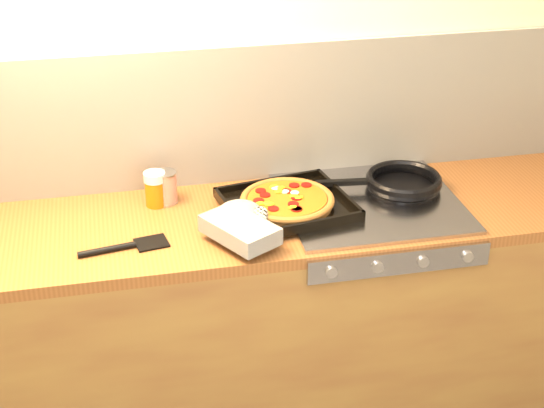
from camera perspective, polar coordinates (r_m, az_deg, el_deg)
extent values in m
plane|color=#ECE3C7|center=(2.91, -3.26, 7.92)|extent=(3.20, 0.00, 3.20)
cube|color=silver|center=(2.93, -3.18, 6.01)|extent=(3.20, 0.02, 0.50)
cube|color=olive|center=(3.03, -1.95, -8.76)|extent=(3.20, 0.60, 0.86)
cube|color=brown|center=(2.79, -2.10, -1.29)|extent=(3.20, 0.60, 0.04)
cube|color=#A09FA5|center=(2.66, 8.68, -3.92)|extent=(0.60, 0.03, 0.08)
cylinder|color=#A5A5AA|center=(2.58, 4.08, -4.66)|extent=(0.04, 0.02, 0.04)
cylinder|color=#A5A5AA|center=(2.63, 7.25, -4.27)|extent=(0.04, 0.02, 0.04)
cylinder|color=#A5A5AA|center=(2.67, 10.30, -3.89)|extent=(0.04, 0.02, 0.04)
cylinder|color=#A5A5AA|center=(2.73, 13.23, -3.51)|extent=(0.04, 0.02, 0.04)
cube|color=#A09FA5|center=(2.88, 6.75, 0.05)|extent=(0.60, 0.56, 0.02)
cube|color=black|center=(2.80, 1.05, -0.18)|extent=(0.46, 0.42, 0.01)
cube|color=black|center=(2.94, -0.26, 1.56)|extent=(0.40, 0.08, 0.02)
cube|color=black|center=(2.66, 2.50, -1.44)|extent=(0.40, 0.08, 0.02)
cube|color=black|center=(2.87, 4.67, 0.81)|extent=(0.07, 0.35, 0.02)
cube|color=black|center=(2.73, -2.75, -0.58)|extent=(0.07, 0.35, 0.02)
cylinder|color=#A96F31|center=(2.79, 1.05, 0.11)|extent=(0.35, 0.35, 0.02)
torus|color=#A96F31|center=(2.79, 1.05, 0.30)|extent=(0.37, 0.37, 0.02)
cylinder|color=orange|center=(2.79, 1.05, 0.34)|extent=(0.31, 0.31, 0.01)
cylinder|color=maroon|center=(2.78, 1.70, 0.43)|extent=(0.04, 0.04, 0.01)
cylinder|color=maroon|center=(2.83, -0.79, 0.91)|extent=(0.04, 0.04, 0.01)
cylinder|color=maroon|center=(2.71, 1.68, -0.36)|extent=(0.04, 0.04, 0.01)
cylinder|color=maroon|center=(2.76, -0.92, 0.23)|extent=(0.04, 0.04, 0.01)
cylinder|color=maroon|center=(2.87, 1.53, 1.28)|extent=(0.04, 0.04, 0.01)
cylinder|color=maroon|center=(2.83, 0.96, 0.89)|extent=(0.04, 0.04, 0.01)
cylinder|color=maroon|center=(2.71, 0.09, -0.33)|extent=(0.04, 0.04, 0.01)
cylinder|color=maroon|center=(2.87, 2.37, 1.31)|extent=(0.04, 0.04, 0.01)
cylinder|color=maroon|center=(2.71, 1.70, -0.33)|extent=(0.04, 0.04, 0.01)
cylinder|color=maroon|center=(2.74, 1.47, 0.00)|extent=(0.04, 0.04, 0.01)
cylinder|color=maroon|center=(2.80, -0.48, 0.62)|extent=(0.04, 0.04, 0.01)
ellipsoid|color=yellow|center=(2.75, -0.33, 0.06)|extent=(0.03, 0.03, 0.01)
ellipsoid|color=yellow|center=(2.74, -0.83, 0.05)|extent=(0.03, 0.03, 0.01)
ellipsoid|color=yellow|center=(2.82, 0.50, 0.87)|extent=(0.03, 0.03, 0.01)
ellipsoid|color=yellow|center=(2.85, 0.12, 1.18)|extent=(0.03, 0.03, 0.01)
ellipsoid|color=yellow|center=(2.72, 1.42, -0.22)|extent=(0.03, 0.03, 0.01)
ellipsoid|color=yellow|center=(2.78, 1.86, 0.44)|extent=(0.03, 0.03, 0.01)
ellipsoid|color=yellow|center=(2.79, 1.50, 0.56)|extent=(0.03, 0.03, 0.01)
ellipsoid|color=yellow|center=(2.74, -0.17, -0.02)|extent=(0.03, 0.03, 0.01)
ellipsoid|color=yellow|center=(2.85, 0.60, 1.11)|extent=(0.03, 0.03, 0.01)
ellipsoid|color=silver|center=(2.85, 0.24, 1.11)|extent=(0.04, 0.04, 0.01)
ellipsoid|color=silver|center=(2.82, 0.93, 0.85)|extent=(0.04, 0.04, 0.01)
ellipsoid|color=silver|center=(2.82, 1.57, 0.79)|extent=(0.04, 0.04, 0.01)
cube|color=black|center=(2.59, -2.21, -1.77)|extent=(0.25, 0.28, 0.06)
ellipsoid|color=black|center=(2.70, -2.22, -0.53)|extent=(0.16, 0.16, 0.06)
cylinder|color=black|center=(2.64, -0.89, -1.17)|extent=(0.08, 0.11, 0.05)
cylinder|color=black|center=(2.97, 8.96, 1.15)|extent=(0.27, 0.27, 0.01)
torus|color=black|center=(2.96, 9.00, 1.58)|extent=(0.30, 0.30, 0.03)
cube|color=black|center=(2.91, 4.91, 1.48)|extent=(0.19, 0.04, 0.02)
cylinder|color=#A21F0D|center=(2.87, -7.32, 1.13)|extent=(0.10, 0.10, 0.10)
cylinder|color=#B2B2B7|center=(2.85, -7.38, 2.11)|extent=(0.10, 0.10, 0.01)
cylinder|color=#B2B2B7|center=(2.90, -7.25, 0.17)|extent=(0.10, 0.10, 0.01)
cylinder|color=#D5610C|center=(2.86, -7.98, 0.75)|extent=(0.08, 0.08, 0.09)
cylinder|color=silver|center=(2.84, -8.06, 1.86)|extent=(0.09, 0.09, 0.03)
cylinder|color=#9B6342|center=(2.97, -0.45, 1.27)|extent=(0.26, 0.06, 0.02)
ellipsoid|color=#9B6342|center=(3.02, 2.04, 1.70)|extent=(0.06, 0.04, 0.02)
cube|color=black|center=(2.65, -8.25, -2.64)|extent=(0.11, 0.10, 0.01)
cylinder|color=black|center=(2.63, -11.24, -3.08)|extent=(0.18, 0.05, 0.02)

